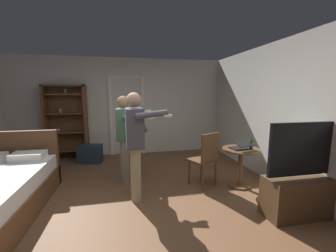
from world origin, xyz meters
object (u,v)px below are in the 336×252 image
object	(u,v)px
person_blue_shirt	(135,138)
person_striped_shirt	(125,133)
laptop	(241,146)
wooden_chair	(206,157)
side_table	(241,161)
bookshelf	(66,120)
tv_flatscreen	(305,188)
bottle_on_table	(251,144)
suitcase_dark	(90,154)

from	to	relation	value
person_blue_shirt	person_striped_shirt	xyz separation A→B (m)	(-0.16, 0.72, -0.05)
laptop	person_blue_shirt	size ratio (longest dim) A/B	0.22
wooden_chair	person_striped_shirt	size ratio (longest dim) A/B	0.61
side_table	bookshelf	bearing A→B (deg)	145.03
tv_flatscreen	bottle_on_table	xyz separation A→B (m)	(-0.24, 0.95, 0.41)
bottle_on_table	person_blue_shirt	world-z (taller)	person_blue_shirt
bookshelf	wooden_chair	bearing A→B (deg)	-39.00
bookshelf	laptop	bearing A→B (deg)	-35.64
wooden_chair	person_striped_shirt	xyz separation A→B (m)	(-1.40, 0.56, 0.39)
laptop	suitcase_dark	distance (m)	3.51
side_table	wooden_chair	distance (m)	0.63
bookshelf	wooden_chair	size ratio (longest dim) A/B	1.90
side_table	bottle_on_table	bearing A→B (deg)	-29.74
laptop	bottle_on_table	world-z (taller)	bottle_on_table
bottle_on_table	bookshelf	bearing A→B (deg)	145.22
side_table	bottle_on_table	world-z (taller)	bottle_on_table
laptop	person_blue_shirt	distance (m)	1.85
bookshelf	person_striped_shirt	bearing A→B (deg)	-50.50
wooden_chair	suitcase_dark	size ratio (longest dim) A/B	1.81
side_table	person_striped_shirt	xyz separation A→B (m)	(-2.02, 0.68, 0.46)
suitcase_dark	bottle_on_table	bearing A→B (deg)	-23.40
bookshelf	person_blue_shirt	size ratio (longest dim) A/B	1.11
suitcase_dark	tv_flatscreen	bearing A→B (deg)	-31.86
bookshelf	side_table	bearing A→B (deg)	-34.97
person_blue_shirt	suitcase_dark	size ratio (longest dim) A/B	3.09
person_blue_shirt	laptop	bearing A→B (deg)	0.12
bookshelf	suitcase_dark	xyz separation A→B (m)	(0.59, -0.45, -0.80)
person_blue_shirt	tv_flatscreen	bearing A→B (deg)	-23.62
side_table	wooden_chair	size ratio (longest dim) A/B	0.71
tv_flatscreen	laptop	distance (m)	1.13
laptop	bottle_on_table	size ratio (longest dim) A/B	1.65
person_striped_shirt	suitcase_dark	bearing A→B (deg)	123.18
bookshelf	bottle_on_table	xyz separation A→B (m)	(3.58, -2.49, -0.22)
bookshelf	suitcase_dark	size ratio (longest dim) A/B	3.44
bookshelf	person_blue_shirt	bearing A→B (deg)	-57.20
wooden_chair	laptop	bearing A→B (deg)	-15.27
bottle_on_table	suitcase_dark	xyz separation A→B (m)	(-2.99, 2.04, -0.57)
bookshelf	wooden_chair	xyz separation A→B (m)	(2.83, -2.29, -0.47)
tv_flatscreen	suitcase_dark	distance (m)	4.41
person_blue_shirt	bookshelf	bearing A→B (deg)	122.80
tv_flatscreen	bottle_on_table	size ratio (longest dim) A/B	5.90
bookshelf	tv_flatscreen	bearing A→B (deg)	-41.94
wooden_chair	suitcase_dark	xyz separation A→B (m)	(-2.24, 1.84, -0.33)
side_table	person_blue_shirt	size ratio (longest dim) A/B	0.41
person_striped_shirt	bottle_on_table	bearing A→B (deg)	-19.35
tv_flatscreen	wooden_chair	size ratio (longest dim) A/B	1.32
person_striped_shirt	wooden_chair	bearing A→B (deg)	-21.74
tv_flatscreen	bookshelf	bearing A→B (deg)	138.06
bottle_on_table	wooden_chair	xyz separation A→B (m)	(-0.76, 0.20, -0.25)
wooden_chair	person_striped_shirt	bearing A→B (deg)	158.26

